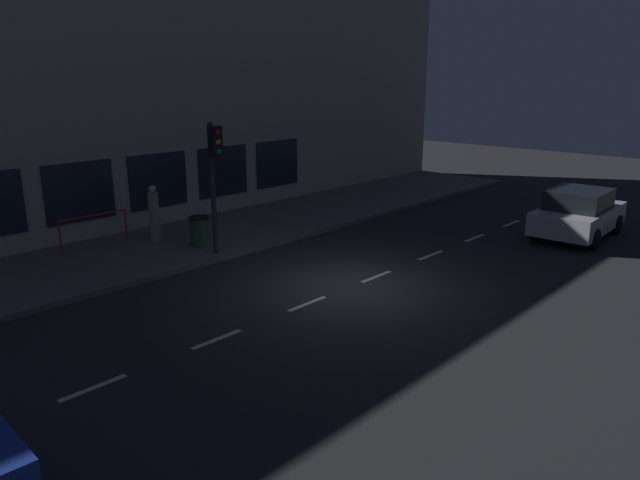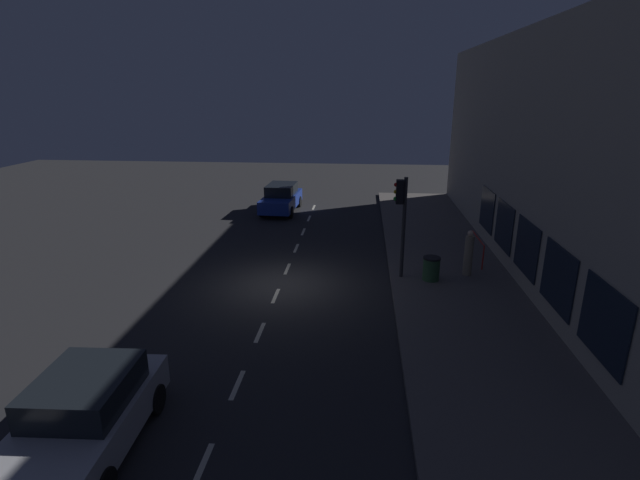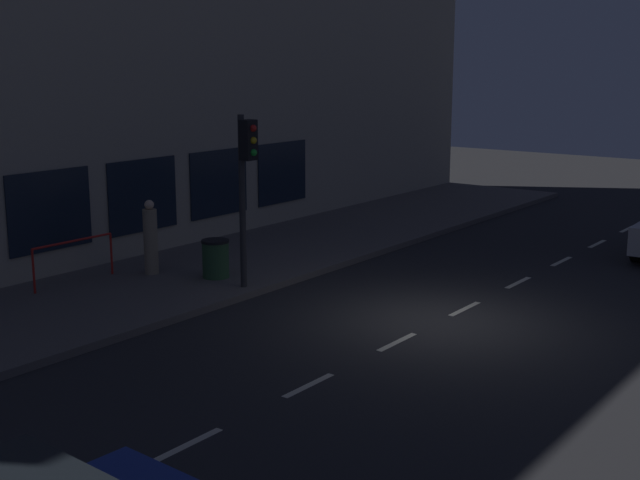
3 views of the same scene
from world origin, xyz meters
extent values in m
plane|color=#28282B|center=(0.00, 0.00, 0.00)|extent=(60.00, 60.00, 0.00)
cube|color=#5B5654|center=(6.25, 0.00, 0.07)|extent=(4.50, 32.00, 0.15)
cube|color=#B2A893|center=(8.80, 0.00, 4.46)|extent=(0.60, 32.00, 8.91)
cube|color=#192333|center=(8.47, -5.46, 1.66)|extent=(0.04, 2.18, 1.81)
cube|color=#192333|center=(8.47, -2.73, 1.66)|extent=(0.04, 2.18, 1.81)
cube|color=#192333|center=(8.47, 0.00, 1.66)|extent=(0.04, 2.18, 1.81)
cube|color=#192333|center=(8.47, 2.73, 1.66)|extent=(0.04, 2.18, 1.81)
cube|color=#192333|center=(8.47, 5.46, 1.66)|extent=(0.04, 2.18, 1.81)
cube|color=beige|center=(0.00, -8.80, 0.00)|extent=(0.12, 1.20, 0.01)
cube|color=beige|center=(0.00, -6.20, 0.00)|extent=(0.12, 1.20, 0.01)
cube|color=beige|center=(0.00, -3.60, 0.00)|extent=(0.12, 1.20, 0.01)
cube|color=beige|center=(0.00, -1.00, 0.00)|extent=(0.12, 1.20, 0.01)
cube|color=beige|center=(0.00, 1.60, 0.00)|extent=(0.12, 1.20, 0.01)
cube|color=beige|center=(0.00, 4.20, 0.00)|extent=(0.12, 1.20, 0.01)
cube|color=beige|center=(0.00, 6.80, 0.00)|extent=(0.12, 1.20, 0.01)
cube|color=beige|center=(0.00, 9.40, 0.00)|extent=(0.12, 1.20, 0.01)
cube|color=beige|center=(0.00, 12.00, 0.00)|extent=(0.12, 1.20, 0.01)
cylinder|color=#2D2D30|center=(4.39, 0.83, 2.00)|extent=(0.14, 0.14, 3.71)
cube|color=black|center=(4.19, 0.83, 3.34)|extent=(0.26, 0.32, 0.84)
sphere|color=red|center=(4.05, 0.83, 3.59)|extent=(0.15, 0.15, 0.15)
sphere|color=gold|center=(4.05, 0.83, 3.34)|extent=(0.15, 0.15, 0.15)
sphere|color=green|center=(4.05, 0.83, 3.09)|extent=(0.15, 0.15, 0.15)
cube|color=#B7B7BC|center=(-2.34, -8.57, 0.63)|extent=(2.04, 3.96, 0.70)
cube|color=black|center=(-2.34, -8.41, 1.28)|extent=(1.74, 2.09, 0.60)
cylinder|color=black|center=(-1.51, -7.33, 0.32)|extent=(0.25, 0.65, 0.64)
cylinder|color=black|center=(-3.27, -7.40, 0.32)|extent=(0.25, 0.65, 0.64)
cube|color=#1E389E|center=(-1.78, 10.82, 0.63)|extent=(1.94, 4.32, 0.70)
cube|color=black|center=(-1.77, 10.99, 1.28)|extent=(1.64, 2.27, 0.60)
cylinder|color=black|center=(-1.03, 9.47, 0.32)|extent=(0.25, 0.65, 0.64)
cylinder|color=black|center=(-2.65, 9.54, 0.32)|extent=(0.25, 0.65, 0.64)
cylinder|color=black|center=(-0.90, 12.09, 0.32)|extent=(0.25, 0.65, 0.64)
cylinder|color=black|center=(-2.53, 12.17, 0.32)|extent=(0.25, 0.65, 0.64)
cylinder|color=gray|center=(6.86, 1.24, 0.90)|extent=(0.34, 0.34, 1.50)
sphere|color=beige|center=(6.86, 1.24, 1.76)|extent=(0.22, 0.22, 0.22)
cube|color=beige|center=(6.87, 1.13, 1.76)|extent=(0.06, 0.04, 0.06)
cylinder|color=#2D5633|center=(5.44, 0.60, 0.55)|extent=(0.60, 0.60, 0.81)
cylinder|color=black|center=(5.44, 0.60, 0.99)|extent=(0.63, 0.63, 0.06)
cylinder|color=red|center=(7.55, 1.82, 0.62)|extent=(0.05, 0.05, 0.95)
cylinder|color=red|center=(7.55, 3.88, 0.62)|extent=(0.05, 0.05, 0.95)
cylinder|color=red|center=(7.55, 2.85, 1.10)|extent=(0.05, 2.06, 0.05)
camera|label=1|loc=(-8.93, 10.80, 5.11)|focal=33.45mm
camera|label=2|loc=(2.85, -15.83, 6.75)|focal=26.74mm
camera|label=3|loc=(-7.67, 14.08, 4.99)|focal=47.78mm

